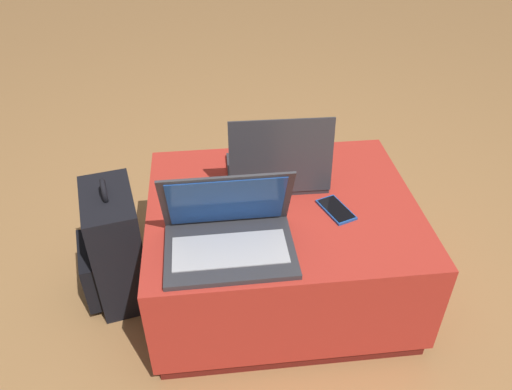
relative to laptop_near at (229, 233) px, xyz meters
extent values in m
plane|color=#9E7042|center=(0.19, 0.19, -0.44)|extent=(14.00, 14.00, 0.00)
cube|color=maroon|center=(0.19, 0.19, -0.42)|extent=(0.84, 0.69, 0.05)
cube|color=#B22D23|center=(0.19, 0.19, -0.22)|extent=(0.87, 0.72, 0.34)
cube|color=#333338|center=(0.00, -0.03, -0.04)|extent=(0.37, 0.26, 0.02)
cube|color=#B2B2B7|center=(0.00, -0.03, -0.03)|extent=(0.33, 0.14, 0.00)
cube|color=#333338|center=(0.00, 0.05, 0.08)|extent=(0.37, 0.11, 0.24)
cube|color=#1E4799|center=(0.00, 0.05, 0.08)|extent=(0.33, 0.10, 0.21)
cube|color=#333338|center=(0.19, 0.36, -0.04)|extent=(0.34, 0.26, 0.02)
cube|color=#B2B2B7|center=(0.19, 0.36, -0.03)|extent=(0.29, 0.15, 0.00)
cube|color=#333338|center=(0.18, 0.24, 0.09)|extent=(0.33, 0.04, 0.26)
cube|color=black|center=(0.18, 0.25, 0.09)|extent=(0.29, 0.03, 0.23)
cube|color=#1E4C9E|center=(0.35, 0.13, -0.05)|extent=(0.11, 0.15, 0.01)
cube|color=black|center=(0.35, 0.13, -0.04)|extent=(0.10, 0.14, 0.00)
cube|color=black|center=(-0.38, 0.24, -0.23)|extent=(0.22, 0.31, 0.43)
cube|color=black|center=(-0.48, 0.22, -0.31)|extent=(0.10, 0.24, 0.19)
torus|color=black|center=(-0.38, 0.24, 0.01)|extent=(0.03, 0.09, 0.08)
camera|label=1|loc=(-0.04, -1.07, 0.94)|focal=35.00mm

